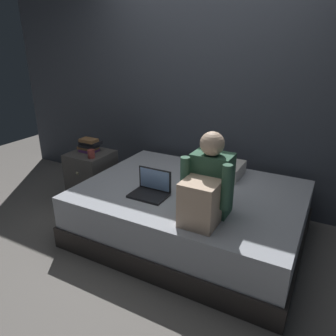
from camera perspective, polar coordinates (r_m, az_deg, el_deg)
The scene contains 9 objects.
ground_plane at distance 3.01m, azimuth -2.15°, elevation -13.74°, with size 8.00×8.00×0.00m, color gray.
wall_back at distance 3.56m, azimuth 7.73°, elevation 15.17°, with size 5.60×0.10×2.70m, color #424751.
bed at distance 3.02m, azimuth 4.01°, elevation -8.06°, with size 2.00×1.50×0.50m.
nightstand at distance 3.75m, azimuth -13.45°, elevation -1.61°, with size 0.44×0.46×0.59m.
person_sitting at distance 2.37m, azimuth 7.03°, elevation -3.33°, with size 0.39×0.44×0.66m.
laptop at distance 2.77m, azimuth -3.06°, elevation -3.75°, with size 0.32×0.23×0.22m.
pillow at distance 3.25m, azimuth 8.27°, elevation 0.14°, with size 0.56×0.36×0.13m, color silver.
book_stack at distance 3.66m, azimuth -13.97°, elevation 4.00°, with size 0.24×0.17×0.16m.
mug at distance 3.47m, azimuth -13.62°, elevation 2.49°, with size 0.08×0.08×0.09m, color #933833.
Camera 1 is at (1.26, -2.10, 1.74)m, focal length 33.95 mm.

